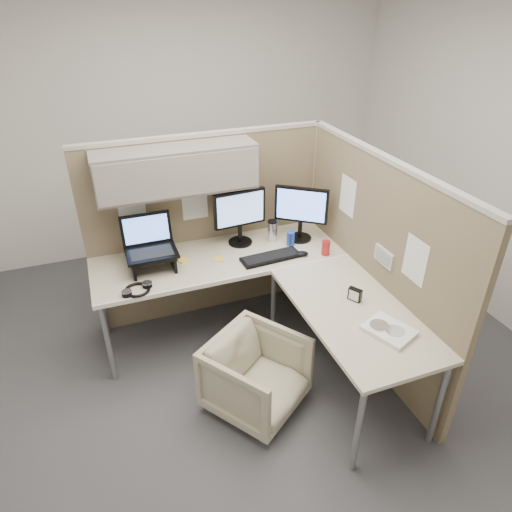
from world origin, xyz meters
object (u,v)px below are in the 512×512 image
object	(u,v)px
desk	(265,282)
keyboard	(271,257)
monitor_left	(240,213)
office_chair	(256,372)

from	to	relation	value
desk	keyboard	size ratio (longest dim) A/B	4.18
desk	keyboard	world-z (taller)	keyboard
desk	keyboard	bearing A→B (deg)	58.89
monitor_left	keyboard	size ratio (longest dim) A/B	0.97
desk	monitor_left	world-z (taller)	monitor_left
office_chair	monitor_left	bearing A→B (deg)	41.48
office_chair	keyboard	distance (m)	0.93
desk	office_chair	world-z (taller)	desk
office_chair	keyboard	world-z (taller)	keyboard
desk	office_chair	bearing A→B (deg)	-117.36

